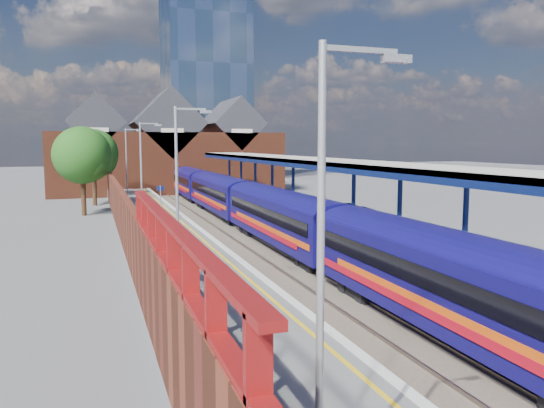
{
  "coord_description": "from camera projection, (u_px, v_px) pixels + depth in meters",
  "views": [
    {
      "loc": [
        -9.68,
        -15.1,
        6.54
      ],
      "look_at": [
        1.43,
        17.59,
        2.6
      ],
      "focal_mm": 35.0,
      "sensor_mm": 36.0,
      "label": 1
    }
  ],
  "objects": [
    {
      "name": "ground",
      "position": [
        211.0,
        219.0,
        46.26
      ],
      "size": [
        240.0,
        240.0,
        0.0
      ],
      "primitive_type": "plane",
      "color": "#5B5B5E",
      "rests_on": "ground"
    },
    {
      "name": "ballast_bed",
      "position": [
        241.0,
        238.0,
        36.85
      ],
      "size": [
        6.0,
        76.0,
        0.06
      ],
      "primitive_type": "cube",
      "color": "#473D33",
      "rests_on": "ground"
    },
    {
      "name": "rails",
      "position": [
        241.0,
        236.0,
        36.84
      ],
      "size": [
        4.51,
        76.0,
        0.14
      ],
      "color": "slate",
      "rests_on": "ground"
    },
    {
      "name": "left_platform",
      "position": [
        161.0,
        235.0,
        35.04
      ],
      "size": [
        5.0,
        76.0,
        1.0
      ],
      "primitive_type": "cube",
      "color": "#565659",
      "rests_on": "ground"
    },
    {
      "name": "right_platform",
      "position": [
        320.0,
        227.0,
        38.71
      ],
      "size": [
        6.0,
        76.0,
        1.0
      ],
      "primitive_type": "cube",
      "color": "#565659",
      "rests_on": "ground"
    },
    {
      "name": "coping_left",
      "position": [
        196.0,
        226.0,
        35.73
      ],
      "size": [
        0.3,
        76.0,
        0.05
      ],
      "primitive_type": "cube",
      "color": "silver",
      "rests_on": "left_platform"
    },
    {
      "name": "coping_right",
      "position": [
        284.0,
        221.0,
        37.74
      ],
      "size": [
        0.3,
        76.0,
        0.05
      ],
      "primitive_type": "cube",
      "color": "silver",
      "rests_on": "right_platform"
    },
    {
      "name": "yellow_line",
      "position": [
        187.0,
        227.0,
        35.54
      ],
      "size": [
        0.14,
        76.0,
        0.01
      ],
      "primitive_type": "cube",
      "color": "yellow",
      "rests_on": "left_platform"
    },
    {
      "name": "train",
      "position": [
        247.0,
        202.0,
        40.59
      ],
      "size": [
        2.89,
        65.91,
        3.45
      ],
      "color": "#110C58",
      "rests_on": "ground"
    },
    {
      "name": "canopy",
      "position": [
        304.0,
        161.0,
        39.84
      ],
      "size": [
        4.5,
        52.0,
        4.48
      ],
      "color": "navy",
      "rests_on": "right_platform"
    },
    {
      "name": "lamp_post_a",
      "position": [
        329.0,
        248.0,
        7.91
      ],
      "size": [
        1.48,
        0.18,
        7.0
      ],
      "color": "#A5A8AA",
      "rests_on": "left_platform"
    },
    {
      "name": "lamp_post_b",
      "position": [
        180.0,
        183.0,
        21.08
      ],
      "size": [
        1.48,
        0.18,
        7.0
      ],
      "color": "#A5A8AA",
      "rests_on": "left_platform"
    },
    {
      "name": "lamp_post_c",
      "position": [
        143.0,
        166.0,
        36.13
      ],
      "size": [
        1.48,
        0.18,
        7.0
      ],
      "color": "#A5A8AA",
      "rests_on": "left_platform"
    },
    {
      "name": "lamp_post_d",
      "position": [
        128.0,
        160.0,
        51.18
      ],
      "size": [
        1.48,
        0.18,
        7.0
      ],
      "color": "#A5A8AA",
      "rests_on": "left_platform"
    },
    {
      "name": "platform_sign",
      "position": [
        161.0,
        197.0,
        38.71
      ],
      "size": [
        0.55,
        0.08,
        2.5
      ],
      "color": "#A5A8AA",
      "rests_on": "left_platform"
    },
    {
      "name": "brick_wall",
      "position": [
        126.0,
        222.0,
        27.91
      ],
      "size": [
        0.35,
        50.0,
        3.86
      ],
      "color": "maroon",
      "rests_on": "left_platform"
    },
    {
      "name": "station_building",
      "position": [
        166.0,
        152.0,
        71.98
      ],
      "size": [
        30.0,
        12.12,
        13.78
      ],
      "color": "maroon",
      "rests_on": "ground"
    },
    {
      "name": "glass_tower",
      "position": [
        205.0,
        66.0,
        94.2
      ],
      "size": [
        14.2,
        14.2,
        40.3
      ],
      "color": "slate",
      "rests_on": "ground"
    },
    {
      "name": "tree_near",
      "position": [
        84.0,
        157.0,
        47.9
      ],
      "size": [
        5.2,
        5.2,
        8.1
      ],
      "color": "#382314",
      "rests_on": "ground"
    },
    {
      "name": "tree_far",
      "position": [
        95.0,
        155.0,
        55.74
      ],
      "size": [
        5.2,
        5.2,
        8.1
      ],
      "color": "#382314",
      "rests_on": "ground"
    },
    {
      "name": "parked_car_red",
      "position": [
        495.0,
        254.0,
        23.14
      ],
      "size": [
        4.4,
        1.84,
        1.49
      ],
      "primitive_type": "imported",
      "rotation": [
        0.0,
        0.0,
        1.55
      ],
      "color": "maroon",
      "rests_on": "right_platform"
    },
    {
      "name": "parked_car_silver",
      "position": [
        466.0,
        249.0,
        24.87
      ],
      "size": [
        3.96,
        1.73,
        1.27
      ],
      "primitive_type": "imported",
      "rotation": [
        0.0,
        0.0,
        1.67
      ],
      "color": "silver",
      "rests_on": "right_platform"
    },
    {
      "name": "parked_car_dark",
      "position": [
        378.0,
        225.0,
        31.89
      ],
      "size": [
        4.81,
        3.05,
        1.3
      ],
      "primitive_type": "imported",
      "rotation": [
        0.0,
        0.0,
        1.87
      ],
      "color": "black",
      "rests_on": "right_platform"
    },
    {
      "name": "parked_car_blue",
      "position": [
        351.0,
        211.0,
        39.39
      ],
      "size": [
        4.36,
        2.39,
        1.16
      ],
      "primitive_type": "imported",
      "rotation": [
        0.0,
        0.0,
        1.45
      ],
      "color": "navy",
      "rests_on": "right_platform"
    }
  ]
}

